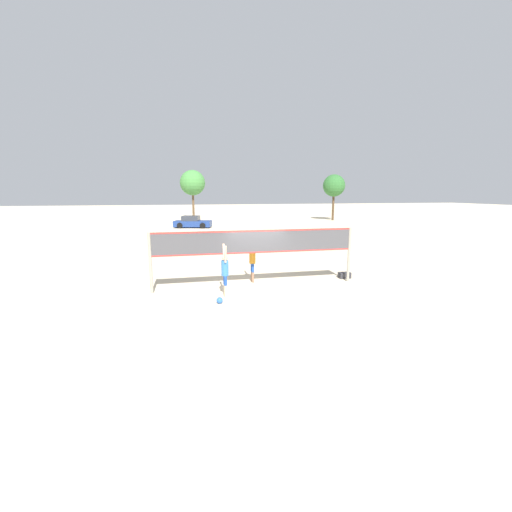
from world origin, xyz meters
name	(u,v)px	position (x,y,z in m)	size (l,w,h in m)	color
ground_plane	(256,287)	(0.00, 0.00, 0.00)	(200.00, 200.00, 0.00)	beige
volleyball_net	(256,246)	(0.00, 0.00, 1.77)	(8.68, 0.12, 2.44)	gray
player_spiker	(225,269)	(-1.46, -1.05, 1.06)	(0.28, 0.69, 2.03)	beige
player_blocker	(252,258)	(0.02, 0.82, 1.11)	(0.28, 0.70, 2.11)	#8C664C
volleyball	(220,300)	(-1.78, -1.90, 0.12)	(0.24, 0.24, 0.24)	blue
gear_bag	(344,275)	(4.40, 0.55, 0.14)	(0.55, 0.33, 0.27)	#2D2D33
parked_car_near	(192,222)	(-1.66, 25.86, 0.60)	(4.46, 2.76, 1.35)	navy
tree_left_cluster	(334,186)	(18.58, 32.13, 4.88)	(3.12, 3.12, 6.48)	#4C3823
tree_right_cluster	(193,183)	(-1.35, 28.97, 5.08)	(3.01, 3.01, 6.62)	brown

